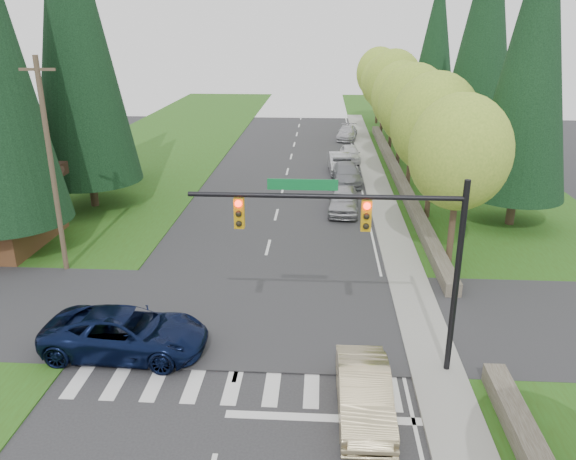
# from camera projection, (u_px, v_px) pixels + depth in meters

# --- Properties ---
(ground) EXTENTS (120.00, 120.00, 0.00)m
(ground) POSITION_uv_depth(u_px,v_px,m) (215.00, 456.00, 15.48)
(ground) COLOR #28282B
(ground) RESTS_ON ground
(grass_east) EXTENTS (14.00, 110.00, 0.06)m
(grass_east) POSITION_uv_depth(u_px,v_px,m) (492.00, 224.00, 33.46)
(grass_east) COLOR #2C4D14
(grass_east) RESTS_ON ground
(grass_west) EXTENTS (14.00, 110.00, 0.06)m
(grass_west) POSITION_uv_depth(u_px,v_px,m) (67.00, 215.00, 34.96)
(grass_west) COLOR #2C4D14
(grass_west) RESTS_ON ground
(cross_street) EXTENTS (120.00, 8.00, 0.10)m
(cross_street) POSITION_uv_depth(u_px,v_px,m) (251.00, 316.00, 22.97)
(cross_street) COLOR #28282B
(cross_street) RESTS_ON ground
(sidewalk_east) EXTENTS (1.80, 80.00, 0.13)m
(sidewalk_east) POSITION_uv_depth(u_px,v_px,m) (386.00, 211.00, 35.67)
(sidewalk_east) COLOR gray
(sidewalk_east) RESTS_ON ground
(curb_east) EXTENTS (0.20, 80.00, 0.13)m
(curb_east) POSITION_uv_depth(u_px,v_px,m) (372.00, 211.00, 35.72)
(curb_east) COLOR gray
(curb_east) RESTS_ON ground
(stone_wall_north) EXTENTS (0.70, 40.00, 0.70)m
(stone_wall_north) POSITION_uv_depth(u_px,v_px,m) (398.00, 175.00, 42.97)
(stone_wall_north) COLOR #4C4438
(stone_wall_north) RESTS_ON ground
(traffic_signal) EXTENTS (8.70, 0.37, 6.80)m
(traffic_signal) POSITION_uv_depth(u_px,v_px,m) (371.00, 234.00, 17.72)
(traffic_signal) COLOR black
(traffic_signal) RESTS_ON ground
(utility_pole) EXTENTS (1.60, 0.24, 10.00)m
(utility_pole) POSITION_uv_depth(u_px,v_px,m) (52.00, 166.00, 25.50)
(utility_pole) COLOR #473828
(utility_pole) RESTS_ON ground
(decid_tree_0) EXTENTS (4.80, 4.80, 8.37)m
(decid_tree_0) POSITION_uv_depth(u_px,v_px,m) (460.00, 153.00, 26.14)
(decid_tree_0) COLOR #38281C
(decid_tree_0) RESTS_ON ground
(decid_tree_1) EXTENTS (5.20, 5.20, 8.80)m
(decid_tree_1) POSITION_uv_depth(u_px,v_px,m) (435.00, 123.00, 32.62)
(decid_tree_1) COLOR #38281C
(decid_tree_1) RESTS_ON ground
(decid_tree_2) EXTENTS (5.00, 5.00, 8.82)m
(decid_tree_2) POSITION_uv_depth(u_px,v_px,m) (414.00, 105.00, 39.14)
(decid_tree_2) COLOR #38281C
(decid_tree_2) RESTS_ON ground
(decid_tree_3) EXTENTS (5.00, 5.00, 8.55)m
(decid_tree_3) POSITION_uv_depth(u_px,v_px,m) (402.00, 97.00, 45.79)
(decid_tree_3) COLOR #38281C
(decid_tree_3) RESTS_ON ground
(decid_tree_4) EXTENTS (5.40, 5.40, 9.18)m
(decid_tree_4) POSITION_uv_depth(u_px,v_px,m) (394.00, 83.00, 52.21)
(decid_tree_4) COLOR #38281C
(decid_tree_4) RESTS_ON ground
(decid_tree_5) EXTENTS (4.80, 4.80, 8.30)m
(decid_tree_5) POSITION_uv_depth(u_px,v_px,m) (384.00, 82.00, 58.96)
(decid_tree_5) COLOR #38281C
(decid_tree_5) RESTS_ON ground
(decid_tree_6) EXTENTS (5.20, 5.20, 8.86)m
(decid_tree_6) POSITION_uv_depth(u_px,v_px,m) (379.00, 73.00, 65.40)
(decid_tree_6) COLOR #38281C
(decid_tree_6) RESTS_ON ground
(conifer_w_c) EXTENTS (6.46, 6.46, 20.80)m
(conifer_w_c) POSITION_uv_depth(u_px,v_px,m) (73.00, 23.00, 32.89)
(conifer_w_c) COLOR #38281C
(conifer_w_c) RESTS_ON ground
(conifer_w_e) EXTENTS (5.78, 5.78, 18.80)m
(conifer_w_e) POSITION_uv_depth(u_px,v_px,m) (83.00, 39.00, 38.98)
(conifer_w_e) COLOR #38281C
(conifer_w_e) RESTS_ON ground
(conifer_e_a) EXTENTS (5.44, 5.44, 17.80)m
(conifer_e_a) POSITION_uv_depth(u_px,v_px,m) (534.00, 53.00, 30.03)
(conifer_e_a) COLOR #38281C
(conifer_e_a) RESTS_ON ground
(conifer_e_b) EXTENTS (6.12, 6.12, 19.80)m
(conifer_e_b) POSITION_uv_depth(u_px,v_px,m) (485.00, 30.00, 42.75)
(conifer_e_b) COLOR #38281C
(conifer_e_b) RESTS_ON ground
(conifer_e_c) EXTENTS (5.10, 5.10, 16.80)m
(conifer_e_c) POSITION_uv_depth(u_px,v_px,m) (436.00, 45.00, 56.44)
(conifer_e_c) COLOR #38281C
(conifer_e_c) RESTS_ON ground
(sedan_champagne) EXTENTS (1.65, 4.52, 1.48)m
(sedan_champagne) POSITION_uv_depth(u_px,v_px,m) (364.00, 393.00, 16.94)
(sedan_champagne) COLOR #C7B385
(sedan_champagne) RESTS_ON ground
(suv_navy) EXTENTS (5.94, 2.91, 1.62)m
(suv_navy) POSITION_uv_depth(u_px,v_px,m) (126.00, 333.00, 20.12)
(suv_navy) COLOR black
(suv_navy) RESTS_ON ground
(parked_car_a) EXTENTS (2.10, 4.71, 1.57)m
(parked_car_a) POSITION_uv_depth(u_px,v_px,m) (344.00, 200.00, 35.41)
(parked_car_a) COLOR #A4A4A9
(parked_car_a) RESTS_ON ground
(parked_car_b) EXTENTS (2.38, 5.12, 1.45)m
(parked_car_b) POSITION_uv_depth(u_px,v_px,m) (347.00, 174.00, 41.92)
(parked_car_b) COLOR gray
(parked_car_b) RESTS_ON ground
(parked_car_c) EXTENTS (1.95, 4.81, 1.55)m
(parked_car_c) POSITION_uv_depth(u_px,v_px,m) (340.00, 163.00, 44.88)
(parked_car_c) COLOR #A6A6AA
(parked_car_c) RESTS_ON ground
(parked_car_d) EXTENTS (1.78, 4.11, 1.38)m
(parked_car_d) POSITION_uv_depth(u_px,v_px,m) (350.00, 153.00, 48.67)
(parked_car_d) COLOR silver
(parked_car_d) RESTS_ON ground
(parked_car_e) EXTENTS (2.43, 4.89, 1.36)m
(parked_car_e) POSITION_uv_depth(u_px,v_px,m) (347.00, 133.00, 57.96)
(parked_car_e) COLOR #B4B4B9
(parked_car_e) RESTS_ON ground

